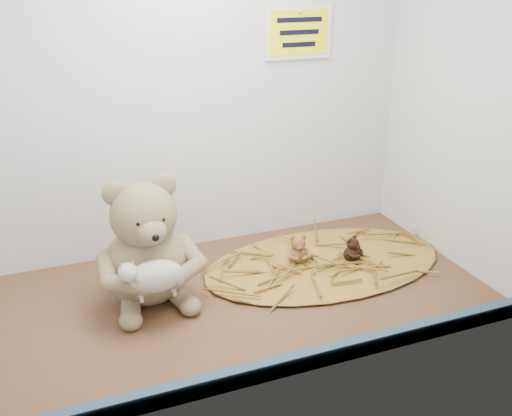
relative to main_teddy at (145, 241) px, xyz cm
name	(u,v)px	position (x,y,z in cm)	size (l,w,h in cm)	color
alcove_shell	(210,96)	(16.69, 2.46, 30.35)	(120.40, 60.20, 90.40)	#482E19
front_rail	(277,367)	(16.69, -35.34, -12.85)	(119.28, 2.20, 3.60)	#314B5E
straw_bed	(324,262)	(44.97, -0.16, -14.03)	(63.80, 37.04, 1.23)	brown
main_teddy	(145,241)	(0.00, 0.00, 0.00)	(23.62, 24.94, 29.30)	#8F7B58
toy_lamb	(156,276)	(0.00, -10.50, -3.34)	(14.93, 9.11, 9.65)	beige
mini_teddy_tan	(298,248)	(38.30, 1.78, -9.65)	(6.07, 6.41, 7.53)	brown
mini_teddy_brown	(352,248)	(51.64, -2.11, -10.15)	(5.26, 5.56, 6.53)	black
wall_sign	(298,32)	(46.69, 22.86, 40.35)	(16.00, 1.20, 11.00)	yellow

